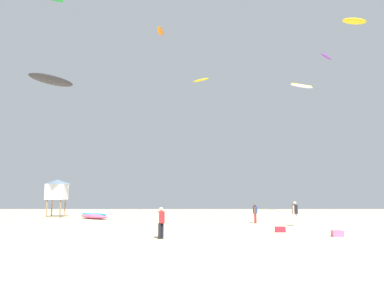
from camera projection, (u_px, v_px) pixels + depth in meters
name	position (u px, v px, depth m)	size (l,w,h in m)	color
ground_plane	(190.00, 251.00, 13.72)	(120.00, 120.00, 0.00)	beige
person_foreground	(162.00, 220.00, 18.21)	(0.38, 0.40, 1.55)	black
person_midground	(256.00, 212.00, 30.06)	(0.36, 0.50, 1.59)	#B21E23
person_left	(296.00, 212.00, 26.89)	(0.44, 0.47, 1.78)	silver
kite_grounded_near	(95.00, 216.00, 36.47)	(4.23, 4.25, 0.57)	#E5598C
lifeguard_tower	(58.00, 189.00, 41.31)	(2.30, 2.30, 4.15)	#8C704C
cooler_box	(281.00, 229.00, 21.74)	(0.56, 0.36, 0.32)	red
gear_bag	(339.00, 234.00, 19.11)	(0.56, 0.36, 0.32)	#E5598C
kite_aloft_0	(53.00, 80.00, 31.77)	(3.58, 3.86, 0.83)	#2D2D33
kite_aloft_1	(201.00, 80.00, 57.09)	(2.96, 2.56, 0.45)	yellow
kite_aloft_2	(161.00, 31.00, 54.07)	(1.15, 2.89, 0.62)	orange
kite_aloft_3	(356.00, 21.00, 46.32)	(3.44, 1.48, 0.73)	yellow
kite_aloft_4	(327.00, 56.00, 56.24)	(3.04, 3.15, 0.85)	purple
kite_aloft_6	(303.00, 86.00, 56.01)	(4.33, 2.81, 0.92)	white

